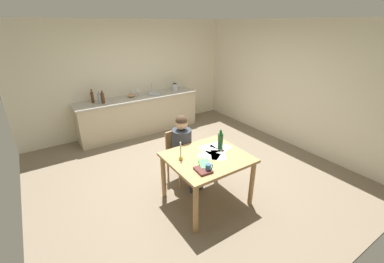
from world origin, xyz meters
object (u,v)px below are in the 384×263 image
chair_at_table (179,153)px  mixing_bowl (131,95)px  book_cookery (203,170)px  candlestick (181,155)px  book_magazine (205,164)px  dining_table (207,163)px  coffee_mug (208,168)px  person_seated (184,146)px  wine_bottle_on_table (220,141)px  wine_glass_near_sink (138,91)px  bottle_vinegar (100,98)px  sink_unit (154,93)px  stovetop_kettle (175,87)px  bottle_oil (92,97)px  wine_glass_by_kettle (133,91)px  bottle_wine_red (103,98)px

chair_at_table → mixing_bowl: bearing=87.9°
book_cookery → candlestick: bearing=106.9°
chair_at_table → book_magazine: (-0.14, -0.92, 0.29)m
book_cookery → mixing_bowl: bearing=89.3°
dining_table → coffee_mug: (-0.23, -0.32, 0.17)m
person_seated → wine_bottle_on_table: person_seated is taller
person_seated → candlestick: size_ratio=4.47×
book_magazine → wine_glass_near_sink: (0.43, 3.35, 0.22)m
dining_table → mixing_bowl: 3.10m
book_cookery → mixing_bowl: mixing_bowl is taller
wine_glass_near_sink → chair_at_table: bearing=-96.7°
chair_at_table → bottle_vinegar: (-0.66, 2.24, 0.52)m
bottle_vinegar → coffee_mug: bearing=-81.9°
chair_at_table → mixing_bowl: mixing_bowl is taller
dining_table → chair_at_table: chair_at_table is taller
book_magazine → wine_glass_near_sink: 3.38m
sink_unit → chair_at_table: bearing=-106.1°
stovetop_kettle → coffee_mug: bearing=-113.1°
person_seated → book_cookery: (-0.25, -0.87, 0.11)m
chair_at_table → bottle_vinegar: bearing=106.5°
wine_bottle_on_table → bottle_vinegar: size_ratio=1.13×
person_seated → wine_glass_near_sink: (0.27, 2.58, 0.33)m
person_seated → mixing_bowl: 2.51m
person_seated → bottle_oil: 2.67m
bottle_vinegar → stovetop_kettle: (1.90, 0.04, -0.02)m
book_magazine → wine_bottle_on_table: wine_bottle_on_table is taller
wine_glass_near_sink → wine_glass_by_kettle: 0.11m
book_magazine → mixing_bowl: bearing=109.7°
sink_unit → wine_glass_near_sink: sink_unit is taller
coffee_mug → wine_glass_by_kettle: bearing=84.1°
chair_at_table → wine_glass_near_sink: (0.29, 2.43, 0.52)m
mixing_bowl → coffee_mug: bearing=-94.6°
stovetop_kettle → dining_table: bearing=-111.7°
person_seated → wine_bottle_on_table: (0.33, -0.50, 0.22)m
candlestick → book_magazine: candlestick is taller
coffee_mug → sink_unit: bearing=75.7°
dining_table → chair_at_table: size_ratio=1.27×
bottle_vinegar → wine_glass_by_kettle: bottle_vinegar is taller
coffee_mug → book_magazine: coffee_mug is taller
stovetop_kettle → bottle_oil: bearing=177.2°
dining_table → stovetop_kettle: size_ratio=5.07×
candlestick → wine_bottle_on_table: (0.67, -0.04, 0.05)m
dining_table → book_cookery: 0.41m
mixing_bowl → dining_table: bearing=-90.9°
book_magazine → bottle_oil: (-0.64, 3.29, 0.24)m
dining_table → bottle_wine_red: size_ratio=4.02×
bottle_oil → chair_at_table: bearing=-71.8°
bottle_wine_red → mixing_bowl: (0.68, 0.13, -0.08)m
book_magazine → mixing_bowl: (0.22, 3.27, 0.16)m
candlestick → sink_unit: sink_unit is taller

